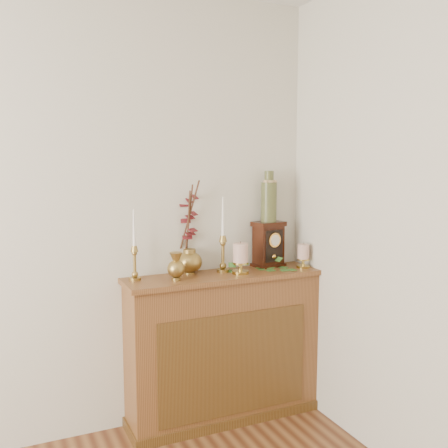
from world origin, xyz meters
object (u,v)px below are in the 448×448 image
ginger_jar (189,231)px  ceramic_vase (269,199)px  candlestick_center (223,248)px  candlestick_left (135,257)px  mantel_clock (269,244)px  bud_vase (176,267)px

ginger_jar → ceramic_vase: ceramic_vase is taller
candlestick_center → ceramic_vase: size_ratio=1.43×
ceramic_vase → candlestick_left: bearing=-178.3°
candlestick_left → mantel_clock: 0.90m
bud_vase → ginger_jar: 0.29m
candlestick_left → ceramic_vase: (0.90, 0.03, 0.31)m
bud_vase → ginger_jar: ginger_jar is taller
ceramic_vase → bud_vase: bearing=-168.9°
candlestick_left → candlestick_center: size_ratio=0.88×
candlestick_left → candlestick_center: candlestick_center is taller
candlestick_center → mantel_clock: bearing=5.6°
bud_vase → ginger_jar: (0.15, 0.18, 0.18)m
bud_vase → ceramic_vase: 0.78m
candlestick_left → candlestick_center: (0.56, -0.01, 0.02)m
candlestick_left → mantel_clock: (0.90, 0.02, 0.01)m
candlestick_center → ceramic_vase: ceramic_vase is taller
mantel_clock → ceramic_vase: ceramic_vase is taller
ginger_jar → ceramic_vase: 0.57m
bud_vase → ceramic_vase: (0.68, 0.13, 0.36)m
candlestick_center → candlestick_left: bearing=179.0°
candlestick_left → ceramic_vase: 0.95m
ginger_jar → ceramic_vase: (0.54, -0.04, 0.18)m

